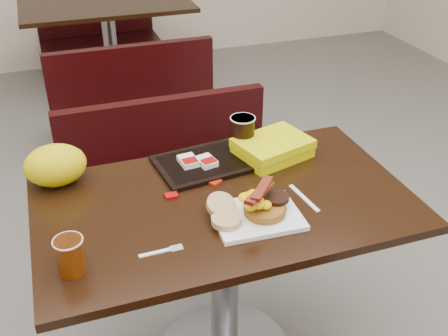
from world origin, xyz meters
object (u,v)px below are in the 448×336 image
object	(u,v)px
bench_far_s	(129,91)
coffee_cup_near	(70,256)
bench_far_n	(99,30)
hashbrown_sleeve_left	(188,161)
clamshell	(273,148)
fork	(155,253)
bench_near_n	(175,188)
coffee_cup_far	(243,132)
tray	(206,163)
table_far	(112,54)
pancake_stack	(265,209)
table_near	(225,286)
hashbrown_sleeve_right	(206,161)
knife	(304,198)
platter	(257,216)
paper_bag	(55,165)

from	to	relation	value
bench_far_s	coffee_cup_near	xyz separation A→B (m)	(-0.49, -2.08, 0.44)
bench_far_n	hashbrown_sleeve_left	world-z (taller)	hashbrown_sleeve_left
hashbrown_sleeve_left	clamshell	distance (m)	0.31
bench_far_n	fork	size ratio (longest dim) A/B	7.90
bench_near_n	hashbrown_sleeve_left	distance (m)	0.63
bench_far_s	hashbrown_sleeve_left	world-z (taller)	hashbrown_sleeve_left
bench_far_n	clamshell	distance (m)	3.13
fork	coffee_cup_far	size ratio (longest dim) A/B	1.06
tray	hashbrown_sleeve_left	distance (m)	0.07
fork	table_far	bearing A→B (deg)	83.20
coffee_cup_near	fork	xyz separation A→B (m)	(0.22, -0.00, -0.05)
bench_far_n	coffee_cup_far	world-z (taller)	coffee_cup_far
pancake_stack	fork	distance (m)	0.36
table_near	coffee_cup_far	xyz separation A→B (m)	(0.17, 0.28, 0.45)
bench_far_s	fork	world-z (taller)	fork
tray	coffee_cup_far	size ratio (longest dim) A/B	2.89
hashbrown_sleeve_right	coffee_cup_far	bearing A→B (deg)	12.83
knife	tray	size ratio (longest dim) A/B	0.48
table_far	bench_far_s	distance (m)	0.70
platter	knife	xyz separation A→B (m)	(0.19, 0.05, -0.01)
bench_near_n	knife	bearing A→B (deg)	-72.46
bench_near_n	clamshell	size ratio (longest dim) A/B	3.93
tray	table_near	bearing A→B (deg)	-98.96
bench_far_s	coffee_cup_near	bearing A→B (deg)	-103.33
table_near	bench_far_s	bearing A→B (deg)	90.00
platter	clamshell	bearing A→B (deg)	62.31
knife	hashbrown_sleeve_left	distance (m)	0.43
bench_far_n	hashbrown_sleeve_left	size ratio (longest dim) A/B	12.73
table_near	coffee_cup_near	bearing A→B (deg)	-159.58
hashbrown_sleeve_left	hashbrown_sleeve_right	distance (m)	0.06
table_near	coffee_cup_far	size ratio (longest dim) A/B	10.07
hashbrown_sleeve_right	clamshell	distance (m)	0.25
bench_far_n	fork	world-z (taller)	fork
knife	coffee_cup_far	size ratio (longest dim) A/B	1.39
bench_far_n	hashbrown_sleeve_right	distance (m)	3.12
tray	hashbrown_sleeve_left	world-z (taller)	hashbrown_sleeve_left
platter	fork	size ratio (longest dim) A/B	2.08
hashbrown_sleeve_right	tray	bearing A→B (deg)	66.42
bench_near_n	fork	bearing A→B (deg)	-107.01
coffee_cup_near	bench_near_n	bearing A→B (deg)	60.82
bench_near_n	bench_far_s	xyz separation A→B (m)	(0.00, 1.20, 0.00)
hashbrown_sleeve_right	fork	bearing A→B (deg)	-137.03
table_far	pancake_stack	distance (m)	2.76
table_near	tray	size ratio (longest dim) A/B	3.49
fork	hashbrown_sleeve_right	distance (m)	0.48
table_far	tray	bearing A→B (deg)	-89.80
coffee_cup_far	paper_bag	size ratio (longest dim) A/B	0.58
table_far	knife	distance (m)	2.71
pancake_stack	hashbrown_sleeve_right	bearing A→B (deg)	103.89
coffee_cup_far	fork	bearing A→B (deg)	-133.05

